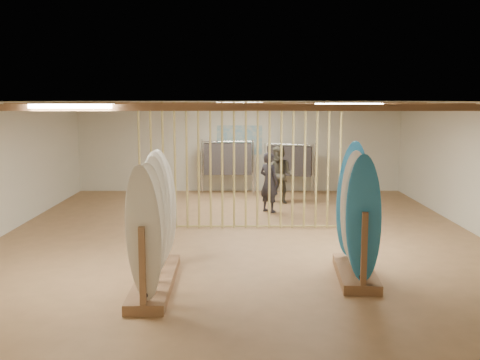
{
  "coord_description": "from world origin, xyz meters",
  "views": [
    {
      "loc": [
        -0.03,
        -11.41,
        2.83
      ],
      "look_at": [
        0.0,
        0.0,
        1.2
      ],
      "focal_mm": 42.0,
      "sensor_mm": 36.0,
      "label": 1
    }
  ],
  "objects_px": {
    "clothing_rack_a": "(228,159)",
    "shopper_a": "(269,178)",
    "rack_right": "(357,235)",
    "shopper_b": "(280,171)",
    "clothing_rack_b": "(290,161)",
    "rack_left": "(154,243)"
  },
  "relations": [
    {
      "from": "clothing_rack_a",
      "to": "shopper_a",
      "type": "relative_size",
      "value": 0.95
    },
    {
      "from": "rack_right",
      "to": "clothing_rack_a",
      "type": "bearing_deg",
      "value": 109.6
    },
    {
      "from": "rack_right",
      "to": "shopper_b",
      "type": "height_order",
      "value": "rack_right"
    },
    {
      "from": "rack_right",
      "to": "clothing_rack_b",
      "type": "xyz_separation_m",
      "value": [
        -0.33,
        8.1,
        0.32
      ]
    },
    {
      "from": "rack_left",
      "to": "shopper_a",
      "type": "distance_m",
      "value": 6.12
    },
    {
      "from": "clothing_rack_a",
      "to": "clothing_rack_b",
      "type": "xyz_separation_m",
      "value": [
        1.89,
        -0.0,
        -0.06
      ]
    },
    {
      "from": "shopper_a",
      "to": "shopper_b",
      "type": "xyz_separation_m",
      "value": [
        0.36,
        1.2,
        0.03
      ]
    },
    {
      "from": "clothing_rack_b",
      "to": "shopper_b",
      "type": "distance_m",
      "value": 1.61
    },
    {
      "from": "rack_left",
      "to": "shopper_b",
      "type": "height_order",
      "value": "rack_left"
    },
    {
      "from": "clothing_rack_a",
      "to": "clothing_rack_b",
      "type": "relative_size",
      "value": 1.06
    },
    {
      "from": "shopper_a",
      "to": "shopper_b",
      "type": "bearing_deg",
      "value": -63.87
    },
    {
      "from": "clothing_rack_a",
      "to": "rack_right",
      "type": "bearing_deg",
      "value": -77.02
    },
    {
      "from": "rack_right",
      "to": "clothing_rack_a",
      "type": "height_order",
      "value": "rack_right"
    },
    {
      "from": "rack_left",
      "to": "shopper_b",
      "type": "xyz_separation_m",
      "value": [
        2.42,
        6.96,
        0.21
      ]
    },
    {
      "from": "rack_right",
      "to": "clothing_rack_a",
      "type": "xyz_separation_m",
      "value": [
        -2.21,
        8.1,
        0.38
      ]
    },
    {
      "from": "rack_left",
      "to": "clothing_rack_a",
      "type": "distance_m",
      "value": 8.58
    },
    {
      "from": "clothing_rack_a",
      "to": "shopper_a",
      "type": "distance_m",
      "value": 2.98
    },
    {
      "from": "clothing_rack_a",
      "to": "shopper_a",
      "type": "bearing_deg",
      "value": -70.45
    },
    {
      "from": "rack_right",
      "to": "shopper_b",
      "type": "relative_size",
      "value": 1.15
    },
    {
      "from": "rack_left",
      "to": "shopper_a",
      "type": "xyz_separation_m",
      "value": [
        2.05,
        5.76,
        0.18
      ]
    },
    {
      "from": "rack_left",
      "to": "clothing_rack_b",
      "type": "height_order",
      "value": "rack_left"
    },
    {
      "from": "clothing_rack_b",
      "to": "rack_left",
      "type": "bearing_deg",
      "value": -89.77
    }
  ]
}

